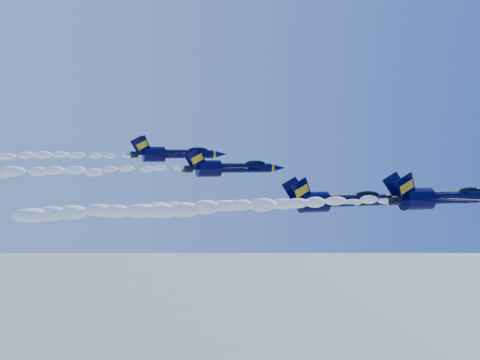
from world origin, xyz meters
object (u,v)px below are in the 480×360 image
object	(u,v)px
jet_second	(337,201)
jet_fourth	(173,154)
jet_lead	(440,197)
jet_third	(229,168)

from	to	relation	value
jet_second	jet_fourth	world-z (taller)	jet_fourth
jet_lead	jet_fourth	xyz separation A→B (m)	(-31.10, 24.53, 6.05)
jet_second	jet_lead	bearing A→B (deg)	-30.05
jet_third	jet_fourth	bearing A→B (deg)	125.43
jet_lead	jet_third	bearing A→B (deg)	147.59
jet_lead	jet_second	xyz separation A→B (m)	(-11.97, 6.92, -0.60)
jet_lead	jet_third	world-z (taller)	jet_third
jet_lead	jet_fourth	world-z (taller)	jet_fourth
jet_second	jet_third	distance (m)	16.32
jet_lead	jet_fourth	size ratio (longest dim) A/B	1.26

